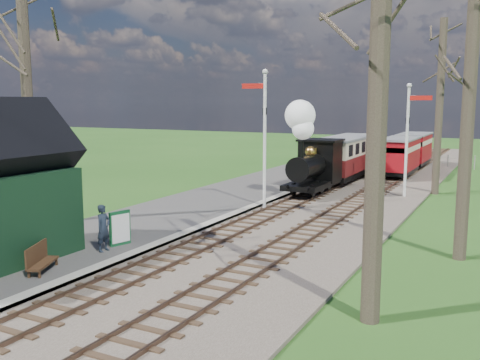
{
  "coord_description": "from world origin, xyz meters",
  "views": [
    {
      "loc": [
        9.12,
        -5.33,
        4.84
      ],
      "look_at": [
        -0.97,
        14.16,
        1.6
      ],
      "focal_mm": 40.0,
      "sensor_mm": 36.0,
      "label": 1
    }
  ],
  "objects_px": {
    "red_carriage_b": "(414,149)",
    "person": "(103,228)",
    "semaphore_far": "(409,132)",
    "semaphore_near": "(263,129)",
    "bench": "(39,259)",
    "coach": "(346,155)",
    "sign_board": "(120,228)",
    "red_carriage_a": "(399,156)",
    "locomotive": "(312,155)"
  },
  "relations": [
    {
      "from": "semaphore_near",
      "to": "coach",
      "type": "distance_m",
      "value": 10.51
    },
    {
      "from": "coach",
      "to": "red_carriage_b",
      "type": "relative_size",
      "value": 1.58
    },
    {
      "from": "red_carriage_b",
      "to": "person",
      "type": "xyz_separation_m",
      "value": [
        -4.69,
        -27.58,
        -0.47
      ]
    },
    {
      "from": "semaphore_far",
      "to": "locomotive",
      "type": "height_order",
      "value": "semaphore_far"
    },
    {
      "from": "semaphore_near",
      "to": "person",
      "type": "distance_m",
      "value": 9.39
    },
    {
      "from": "locomotive",
      "to": "red_carriage_a",
      "type": "height_order",
      "value": "locomotive"
    },
    {
      "from": "coach",
      "to": "person",
      "type": "height_order",
      "value": "coach"
    },
    {
      "from": "red_carriage_b",
      "to": "bench",
      "type": "relative_size",
      "value": 3.46
    },
    {
      "from": "semaphore_far",
      "to": "sign_board",
      "type": "height_order",
      "value": "semaphore_far"
    },
    {
      "from": "semaphore_far",
      "to": "coach",
      "type": "height_order",
      "value": "semaphore_far"
    },
    {
      "from": "semaphore_near",
      "to": "red_carriage_b",
      "type": "distance_m",
      "value": 19.11
    },
    {
      "from": "semaphore_far",
      "to": "locomotive",
      "type": "distance_m",
      "value": 4.88
    },
    {
      "from": "semaphore_near",
      "to": "semaphore_far",
      "type": "bearing_deg",
      "value": 49.4
    },
    {
      "from": "semaphore_near",
      "to": "bench",
      "type": "distance_m",
      "value": 11.77
    },
    {
      "from": "coach",
      "to": "bench",
      "type": "distance_m",
      "value": 21.68
    },
    {
      "from": "semaphore_far",
      "to": "locomotive",
      "type": "relative_size",
      "value": 1.21
    },
    {
      "from": "red_carriage_b",
      "to": "person",
      "type": "distance_m",
      "value": 27.98
    },
    {
      "from": "bench",
      "to": "person",
      "type": "height_order",
      "value": "person"
    },
    {
      "from": "sign_board",
      "to": "person",
      "type": "distance_m",
      "value": 0.81
    },
    {
      "from": "locomotive",
      "to": "bench",
      "type": "height_order",
      "value": "locomotive"
    },
    {
      "from": "coach",
      "to": "red_carriage_b",
      "type": "xyz_separation_m",
      "value": [
        2.6,
        8.4,
        -0.17
      ]
    },
    {
      "from": "semaphore_far",
      "to": "person",
      "type": "distance_m",
      "value": 16.42
    },
    {
      "from": "locomotive",
      "to": "person",
      "type": "bearing_deg",
      "value": -99.02
    },
    {
      "from": "semaphore_near",
      "to": "red_carriage_a",
      "type": "relative_size",
      "value": 1.3
    },
    {
      "from": "red_carriage_b",
      "to": "sign_board",
      "type": "bearing_deg",
      "value": -99.96
    },
    {
      "from": "coach",
      "to": "red_carriage_a",
      "type": "distance_m",
      "value": 3.9
    },
    {
      "from": "semaphore_far",
      "to": "red_carriage_b",
      "type": "distance_m",
      "value": 12.95
    },
    {
      "from": "semaphore_near",
      "to": "bench",
      "type": "bearing_deg",
      "value": -97.81
    },
    {
      "from": "sign_board",
      "to": "locomotive",
      "type": "bearing_deg",
      "value": 80.37
    },
    {
      "from": "red_carriage_a",
      "to": "locomotive",
      "type": "bearing_deg",
      "value": -106.24
    },
    {
      "from": "red_carriage_b",
      "to": "bench",
      "type": "bearing_deg",
      "value": -99.32
    },
    {
      "from": "red_carriage_b",
      "to": "bench",
      "type": "distance_m",
      "value": 30.35
    },
    {
      "from": "semaphore_far",
      "to": "coach",
      "type": "distance_m",
      "value": 6.37
    },
    {
      "from": "semaphore_far",
      "to": "red_carriage_b",
      "type": "bearing_deg",
      "value": 97.96
    },
    {
      "from": "red_carriage_a",
      "to": "person",
      "type": "relative_size",
      "value": 3.23
    },
    {
      "from": "sign_board",
      "to": "bench",
      "type": "relative_size",
      "value": 0.82
    },
    {
      "from": "semaphore_near",
      "to": "red_carriage_a",
      "type": "height_order",
      "value": "semaphore_near"
    },
    {
      "from": "red_carriage_a",
      "to": "red_carriage_b",
      "type": "bearing_deg",
      "value": 90.0
    },
    {
      "from": "semaphore_near",
      "to": "semaphore_far",
      "type": "relative_size",
      "value": 1.09
    },
    {
      "from": "semaphore_near",
      "to": "sign_board",
      "type": "distance_m",
      "value": 8.7
    },
    {
      "from": "red_carriage_a",
      "to": "person",
      "type": "xyz_separation_m",
      "value": [
        -4.69,
        -22.08,
        -0.47
      ]
    },
    {
      "from": "red_carriage_b",
      "to": "sign_board",
      "type": "height_order",
      "value": "red_carriage_b"
    },
    {
      "from": "semaphore_far",
      "to": "person",
      "type": "xyz_separation_m",
      "value": [
        -6.47,
        -14.9,
        -2.41
      ]
    },
    {
      "from": "semaphore_near",
      "to": "semaphore_far",
      "type": "xyz_separation_m",
      "value": [
        5.14,
        6.0,
        -0.27
      ]
    },
    {
      "from": "locomotive",
      "to": "coach",
      "type": "relative_size",
      "value": 0.62
    },
    {
      "from": "sign_board",
      "to": "red_carriage_a",
      "type": "bearing_deg",
      "value": 77.54
    },
    {
      "from": "semaphore_near",
      "to": "red_carriage_a",
      "type": "xyz_separation_m",
      "value": [
        3.37,
        13.18,
        -2.21
      ]
    },
    {
      "from": "locomotive",
      "to": "coach",
      "type": "bearing_deg",
      "value": 89.89
    },
    {
      "from": "sign_board",
      "to": "person",
      "type": "bearing_deg",
      "value": -89.34
    },
    {
      "from": "coach",
      "to": "red_carriage_b",
      "type": "distance_m",
      "value": 8.79
    }
  ]
}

